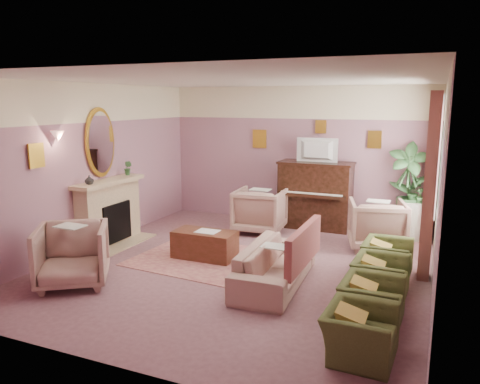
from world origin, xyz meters
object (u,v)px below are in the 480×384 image
at_px(floral_armchair_right, 377,222).
at_px(olive_chair_a, 360,325).
at_px(coffee_table, 205,245).
at_px(side_table, 412,220).
at_px(sofa, 275,257).
at_px(television, 316,148).
at_px(floral_armchair_front, 72,252).
at_px(floral_armchair_left, 260,208).
at_px(olive_chair_d, 387,252).
at_px(olive_chair_c, 381,271).
at_px(piano, 315,196).
at_px(olive_chair_b, 372,294).

xyz_separation_m(floral_armchair_right, olive_chair_a, (0.30, -3.64, -0.14)).
xyz_separation_m(coffee_table, side_table, (3.00, 2.50, 0.12)).
bearing_deg(sofa, olive_chair_a, -46.52).
bearing_deg(television, floral_armchair_front, -119.05).
relative_size(television, floral_armchair_left, 0.85).
height_order(television, side_table, television).
bearing_deg(olive_chair_d, television, 128.05).
xyz_separation_m(olive_chair_c, olive_chair_d, (0.00, 0.82, 0.00)).
xyz_separation_m(television, olive_chair_c, (1.61, -2.88, -1.27)).
distance_m(floral_armchair_right, olive_chair_a, 3.65).
height_order(piano, coffee_table, piano).
relative_size(television, olive_chair_d, 1.04).
xyz_separation_m(television, floral_armchair_right, (1.32, -0.89, -1.13)).
relative_size(sofa, olive_chair_a, 2.47).
xyz_separation_m(piano, sofa, (0.23, -3.11, -0.27)).
xyz_separation_m(coffee_table, floral_armchair_right, (2.48, 1.60, 0.25)).
xyz_separation_m(sofa, floral_armchair_front, (-2.56, -1.12, 0.09)).
relative_size(floral_armchair_front, olive_chair_d, 1.22).
relative_size(sofa, olive_chair_d, 2.47).
relative_size(television, floral_armchair_front, 0.85).
bearing_deg(floral_armchair_left, television, 37.23).
distance_m(floral_armchair_front, side_table, 5.91).
bearing_deg(olive_chair_b, olive_chair_d, 90.00).
xyz_separation_m(floral_armchair_right, olive_chair_d, (0.30, -1.18, -0.14)).
bearing_deg(olive_chair_c, sofa, -172.53).
relative_size(coffee_table, sofa, 0.53).
bearing_deg(floral_armchair_front, floral_armchair_right, 42.19).
relative_size(olive_chair_a, olive_chair_c, 1.00).
bearing_deg(piano, olive_chair_b, -66.72).
distance_m(piano, olive_chair_a, 4.86).
bearing_deg(olive_chair_c, olive_chair_a, -90.00).
bearing_deg(floral_armchair_left, floral_armchair_right, -5.25).
bearing_deg(television, olive_chair_a, -70.36).
relative_size(olive_chair_b, olive_chair_d, 1.00).
bearing_deg(olive_chair_a, piano, 109.44).
distance_m(coffee_table, olive_chair_d, 2.81).
relative_size(television, olive_chair_b, 1.04).
relative_size(floral_armchair_right, olive_chair_a, 1.22).
bearing_deg(olive_chair_d, floral_armchair_front, -151.67).
distance_m(olive_chair_b, olive_chair_d, 1.64).
relative_size(piano, olive_chair_c, 1.82).
xyz_separation_m(olive_chair_c, side_table, (0.22, 2.89, 0.02)).
xyz_separation_m(television, side_table, (1.83, 0.01, -1.25)).
relative_size(olive_chair_a, olive_chair_b, 1.00).
relative_size(coffee_table, floral_armchair_left, 1.06).
distance_m(coffee_table, floral_armchair_front, 2.07).
bearing_deg(side_table, television, -179.69).
bearing_deg(piano, sofa, -85.76).
height_order(coffee_table, side_table, side_table).
height_order(sofa, olive_chair_d, sofa).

